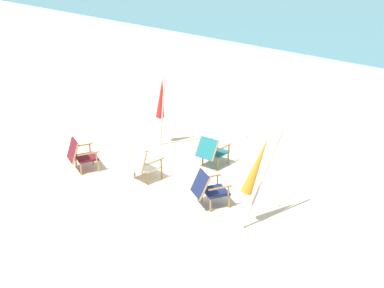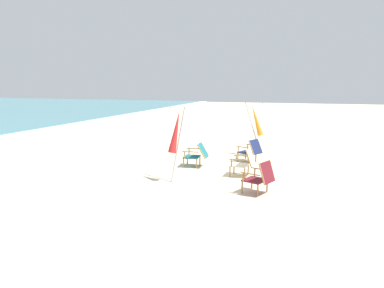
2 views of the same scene
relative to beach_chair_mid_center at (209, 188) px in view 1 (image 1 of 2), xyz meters
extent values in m
plane|color=beige|center=(-1.42, 0.17, -0.43)|extent=(80.00, 80.00, 0.00)
cube|color=#19234C|center=(0.07, 0.14, -0.11)|extent=(0.68, 0.66, 0.04)
cube|color=#19234C|center=(-0.09, -0.17, 0.13)|extent=(0.56, 0.45, 0.48)
cylinder|color=olive|center=(-0.04, 0.44, -0.27)|extent=(0.04, 0.04, 0.32)
cylinder|color=olive|center=(0.38, 0.23, -0.27)|extent=(0.04, 0.04, 0.32)
cylinder|color=olive|center=(-0.23, 0.06, -0.27)|extent=(0.04, 0.04, 0.32)
cylinder|color=olive|center=(0.18, -0.15, -0.27)|extent=(0.04, 0.04, 0.32)
cube|color=olive|center=(-0.19, 0.25, 0.11)|extent=(0.27, 0.49, 0.02)
cylinder|color=olive|center=(-0.10, 0.42, 0.00)|extent=(0.04, 0.04, 0.22)
cube|color=olive|center=(0.31, 0.00, 0.11)|extent=(0.27, 0.49, 0.02)
cylinder|color=olive|center=(0.40, 0.17, 0.00)|extent=(0.04, 0.04, 0.22)
cylinder|color=olive|center=(-0.31, -0.06, 0.13)|extent=(0.15, 0.25, 0.49)
cylinder|color=olive|center=(0.14, -0.29, 0.13)|extent=(0.15, 0.25, 0.49)
cube|color=beige|center=(-1.89, 0.06, -0.11)|extent=(0.55, 0.51, 0.04)
cube|color=beige|center=(-1.91, -0.27, 0.14)|extent=(0.51, 0.24, 0.50)
cylinder|color=olive|center=(-2.11, 0.29, -0.27)|extent=(0.04, 0.04, 0.32)
cylinder|color=olive|center=(-1.65, 0.26, -0.27)|extent=(0.04, 0.04, 0.32)
cylinder|color=olive|center=(-2.14, -0.14, -0.27)|extent=(0.04, 0.04, 0.32)
cylinder|color=olive|center=(-1.67, -0.17, -0.27)|extent=(0.04, 0.04, 0.32)
cube|color=olive|center=(-2.17, 0.06, 0.11)|extent=(0.07, 0.53, 0.02)
cylinder|color=olive|center=(-2.16, 0.24, 0.00)|extent=(0.04, 0.04, 0.22)
cube|color=olive|center=(-1.61, 0.02, 0.11)|extent=(0.07, 0.53, 0.02)
cylinder|color=olive|center=(-1.60, 0.21, 0.00)|extent=(0.04, 0.04, 0.22)
cylinder|color=olive|center=(-2.17, -0.25, 0.14)|extent=(0.05, 0.22, 0.50)
cylinder|color=olive|center=(-1.66, -0.28, 0.14)|extent=(0.05, 0.22, 0.50)
cube|color=#196066|center=(-1.22, 1.73, -0.11)|extent=(0.55, 0.51, 0.04)
cube|color=#196066|center=(-1.20, 1.36, 0.12)|extent=(0.51, 0.32, 0.47)
cylinder|color=olive|center=(-1.47, 1.93, -0.27)|extent=(0.04, 0.04, 0.32)
cylinder|color=olive|center=(-1.00, 1.96, -0.27)|extent=(0.04, 0.04, 0.32)
cylinder|color=olive|center=(-1.44, 1.50, -0.27)|extent=(0.04, 0.04, 0.32)
cylinder|color=olive|center=(-0.97, 1.53, -0.27)|extent=(0.04, 0.04, 0.32)
cube|color=olive|center=(-1.50, 1.69, 0.11)|extent=(0.07, 0.53, 0.02)
cylinder|color=olive|center=(-1.51, 1.88, 0.00)|extent=(0.04, 0.04, 0.22)
cube|color=olive|center=(-0.94, 1.73, 0.11)|extent=(0.07, 0.53, 0.02)
cylinder|color=olive|center=(-0.95, 1.92, 0.00)|extent=(0.04, 0.04, 0.22)
cylinder|color=olive|center=(-1.45, 1.35, 0.12)|extent=(0.06, 0.30, 0.47)
cylinder|color=olive|center=(-0.94, 1.38, 0.12)|extent=(0.06, 0.30, 0.47)
cube|color=maroon|center=(-3.34, -0.58, -0.11)|extent=(0.66, 0.64, 0.04)
cube|color=maroon|center=(-3.46, -0.88, 0.14)|extent=(0.53, 0.37, 0.50)
cylinder|color=olive|center=(-3.48, -0.30, -0.27)|extent=(0.04, 0.04, 0.32)
cylinder|color=olive|center=(-3.04, -0.47, -0.27)|extent=(0.04, 0.04, 0.32)
cylinder|color=olive|center=(-3.64, -0.70, -0.27)|extent=(0.04, 0.04, 0.32)
cylinder|color=olive|center=(-3.21, -0.87, -0.27)|extent=(0.04, 0.04, 0.32)
cube|color=olive|center=(-3.61, -0.50, 0.11)|extent=(0.23, 0.50, 0.02)
cylinder|color=olive|center=(-3.54, -0.32, 0.00)|extent=(0.04, 0.04, 0.22)
cube|color=olive|center=(-3.09, -0.71, 0.11)|extent=(0.23, 0.50, 0.02)
cylinder|color=olive|center=(-3.02, -0.53, 0.00)|extent=(0.04, 0.04, 0.22)
cylinder|color=olive|center=(-3.70, -0.79, 0.14)|extent=(0.11, 0.20, 0.51)
cylinder|color=olive|center=(-3.23, -0.98, 0.14)|extent=(0.11, 0.20, 0.51)
cylinder|color=#B7B2A8|center=(1.24, 0.11, 0.55)|extent=(0.40, 0.73, 1.98)
cone|color=orange|center=(1.18, -0.01, 0.90)|extent=(0.47, 0.65, 1.16)
sphere|color=#B7B2A8|center=(1.07, -0.22, 1.53)|extent=(0.06, 0.06, 0.06)
cylinder|color=#B7B2A8|center=(-2.89, 1.59, 0.59)|extent=(0.51, 0.30, 2.05)
cone|color=red|center=(-2.97, 1.63, 0.95)|extent=(0.54, 0.43, 1.17)
sphere|color=#B7B2A8|center=(-3.12, 1.71, 1.61)|extent=(0.06, 0.06, 0.06)
camera|label=1|loc=(6.33, -7.67, 5.22)|focal=50.00mm
camera|label=2|loc=(-11.55, -1.60, 2.22)|focal=32.00mm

